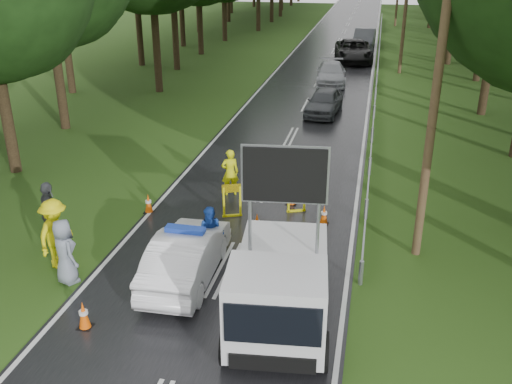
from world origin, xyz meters
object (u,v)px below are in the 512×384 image
(work_truck, at_px, (280,286))
(barrier, at_px, (265,190))
(queue_car_second, at_px, (331,73))
(queue_car_fourth, at_px, (364,39))
(queue_car_first, at_px, (324,102))
(police_sedan, at_px, (187,256))
(queue_car_third, at_px, (353,51))
(officer, at_px, (230,172))
(civilian, at_px, (211,234))

(work_truck, height_order, barrier, work_truck)
(queue_car_second, relative_size, queue_car_fourth, 0.93)
(work_truck, distance_m, queue_car_first, 18.48)
(barrier, relative_size, queue_car_first, 0.67)
(police_sedan, distance_m, queue_car_third, 32.44)
(police_sedan, bearing_deg, officer, -88.96)
(barrier, distance_m, queue_car_third, 28.07)
(barrier, bearing_deg, queue_car_second, 66.96)
(police_sedan, height_order, queue_car_first, police_sedan)
(barrier, relative_size, civilian, 1.66)
(queue_car_first, distance_m, queue_car_second, 7.46)
(police_sedan, distance_m, barrier, 4.48)
(queue_car_fourth, bearing_deg, queue_car_first, -91.15)
(police_sedan, height_order, civilian, civilian)
(work_truck, xyz_separation_m, queue_car_fourth, (0.47, 40.44, -0.27))
(work_truck, height_order, queue_car_fourth, work_truck)
(police_sedan, xyz_separation_m, queue_car_fourth, (3.21, 38.93, 0.11))
(work_truck, height_order, officer, work_truck)
(officer, height_order, queue_car_third, officer)
(queue_car_first, distance_m, queue_car_third, 15.41)
(officer, bearing_deg, police_sedan, 69.40)
(civilian, relative_size, queue_car_third, 0.27)
(police_sedan, distance_m, queue_car_fourth, 39.06)
(police_sedan, distance_m, work_truck, 3.16)
(officer, relative_size, queue_car_second, 0.38)
(police_sedan, xyz_separation_m, queue_car_first, (1.93, 16.94, -0.02))
(civilian, bearing_deg, queue_car_second, 85.19)
(civilian, distance_m, queue_car_first, 15.86)
(queue_car_fourth, bearing_deg, civilian, -92.15)
(civilian, distance_m, queue_car_third, 31.26)
(barrier, bearing_deg, queue_car_fourth, 64.83)
(officer, relative_size, queue_car_first, 0.43)
(civilian, bearing_deg, barrier, 72.33)
(work_truck, distance_m, officer, 7.78)
(police_sedan, relative_size, queue_car_fourth, 0.87)
(queue_car_fourth, bearing_deg, queue_car_second, -93.97)
(queue_car_first, relative_size, queue_car_fourth, 0.81)
(civilian, bearing_deg, police_sedan, -108.34)
(queue_car_third, height_order, queue_car_fourth, queue_car_third)
(police_sedan, bearing_deg, civilian, -108.35)
(queue_car_second, distance_m, queue_car_third, 8.00)
(queue_car_first, bearing_deg, police_sedan, -91.02)
(officer, xyz_separation_m, queue_car_third, (2.89, 26.68, -0.03))
(officer, xyz_separation_m, queue_car_second, (1.90, 18.73, -0.20))
(barrier, height_order, queue_car_fourth, queue_car_fourth)
(work_truck, xyz_separation_m, queue_car_first, (-0.81, 18.45, -0.40))
(queue_car_first, bearing_deg, officer, -95.53)
(barrier, bearing_deg, civilian, -127.97)
(barrier, distance_m, queue_car_fourth, 34.69)
(work_truck, xyz_separation_m, queue_car_third, (-0.12, 33.85, -0.26))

